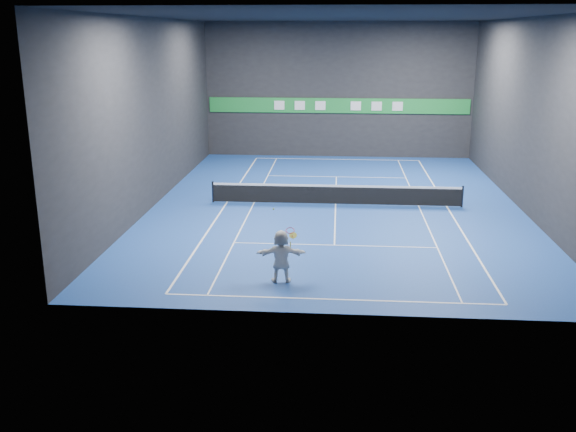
# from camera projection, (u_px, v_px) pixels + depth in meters

# --- Properties ---
(ground) EXTENTS (26.00, 26.00, 0.00)m
(ground) POSITION_uv_depth(u_px,v_px,m) (336.00, 204.00, 32.06)
(ground) COLOR navy
(ground) RESTS_ON ground
(ceiling) EXTENTS (26.00, 26.00, 0.00)m
(ceiling) POSITION_uv_depth(u_px,v_px,m) (340.00, 16.00, 29.58)
(ceiling) COLOR black
(ceiling) RESTS_ON ground
(wall_back) EXTENTS (18.00, 0.10, 9.00)m
(wall_back) POSITION_uv_depth(u_px,v_px,m) (338.00, 91.00, 43.28)
(wall_back) COLOR black
(wall_back) RESTS_ON ground
(wall_front) EXTENTS (18.00, 0.10, 9.00)m
(wall_front) POSITION_uv_depth(u_px,v_px,m) (336.00, 170.00, 18.36)
(wall_front) COLOR black
(wall_front) RESTS_ON ground
(wall_left) EXTENTS (0.10, 26.00, 9.00)m
(wall_left) POSITION_uv_depth(u_px,v_px,m) (154.00, 112.00, 31.50)
(wall_left) COLOR black
(wall_left) RESTS_ON ground
(wall_right) EXTENTS (0.10, 26.00, 9.00)m
(wall_right) POSITION_uv_depth(u_px,v_px,m) (529.00, 116.00, 30.14)
(wall_right) COLOR black
(wall_right) RESTS_ON ground
(baseline_near) EXTENTS (10.98, 0.08, 0.01)m
(baseline_near) POSITION_uv_depth(u_px,v_px,m) (333.00, 299.00, 20.67)
(baseline_near) COLOR white
(baseline_near) RESTS_ON ground
(baseline_far) EXTENTS (10.98, 0.08, 0.01)m
(baseline_far) POSITION_uv_depth(u_px,v_px,m) (337.00, 159.00, 43.45)
(baseline_far) COLOR white
(baseline_far) RESTS_ON ground
(sideline_doubles_left) EXTENTS (0.08, 23.78, 0.01)m
(sideline_doubles_left) POSITION_uv_depth(u_px,v_px,m) (227.00, 202.00, 32.47)
(sideline_doubles_left) COLOR white
(sideline_doubles_left) RESTS_ON ground
(sideline_doubles_right) EXTENTS (0.08, 23.78, 0.01)m
(sideline_doubles_right) POSITION_uv_depth(u_px,v_px,m) (447.00, 207.00, 31.65)
(sideline_doubles_right) COLOR white
(sideline_doubles_right) RESTS_ON ground
(sideline_singles_left) EXTENTS (0.06, 23.78, 0.01)m
(sideline_singles_left) POSITION_uv_depth(u_px,v_px,m) (254.00, 203.00, 32.37)
(sideline_singles_left) COLOR white
(sideline_singles_left) RESTS_ON ground
(sideline_singles_right) EXTENTS (0.06, 23.78, 0.01)m
(sideline_singles_right) POSITION_uv_depth(u_px,v_px,m) (419.00, 206.00, 31.75)
(sideline_singles_right) COLOR white
(sideline_singles_right) RESTS_ON ground
(service_line_near) EXTENTS (8.23, 0.06, 0.01)m
(service_line_near) POSITION_uv_depth(u_px,v_px,m) (334.00, 245.00, 25.93)
(service_line_near) COLOR white
(service_line_near) RESTS_ON ground
(service_line_far) EXTENTS (8.23, 0.06, 0.01)m
(service_line_far) POSITION_uv_depth(u_px,v_px,m) (336.00, 177.00, 38.19)
(service_line_far) COLOR white
(service_line_far) RESTS_ON ground
(center_service_line) EXTENTS (0.06, 12.80, 0.01)m
(center_service_line) POSITION_uv_depth(u_px,v_px,m) (336.00, 204.00, 32.06)
(center_service_line) COLOR white
(center_service_line) RESTS_ON ground
(player) EXTENTS (1.76, 0.72, 1.85)m
(player) POSITION_uv_depth(u_px,v_px,m) (281.00, 256.00, 21.91)
(player) COLOR silver
(player) RESTS_ON ground
(tennis_ball) EXTENTS (0.06, 0.06, 0.06)m
(tennis_ball) POSITION_uv_depth(u_px,v_px,m) (274.00, 209.00, 21.71)
(tennis_ball) COLOR #B3D924
(tennis_ball) RESTS_ON player
(tennis_net) EXTENTS (12.50, 0.10, 1.07)m
(tennis_net) POSITION_uv_depth(u_px,v_px,m) (336.00, 194.00, 31.91)
(tennis_net) COLOR black
(tennis_net) RESTS_ON ground
(sponsor_banner) EXTENTS (17.64, 0.11, 1.00)m
(sponsor_banner) POSITION_uv_depth(u_px,v_px,m) (338.00, 106.00, 43.49)
(sponsor_banner) COLOR #1D8734
(sponsor_banner) RESTS_ON wall_back
(tennis_racket) EXTENTS (0.50, 0.39, 0.73)m
(tennis_racket) POSITION_uv_depth(u_px,v_px,m) (291.00, 233.00, 21.70)
(tennis_racket) COLOR red
(tennis_racket) RESTS_ON player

